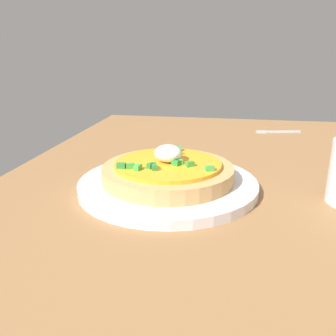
# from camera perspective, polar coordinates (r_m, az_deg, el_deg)

# --- Properties ---
(dining_table) EXTENTS (1.17, 0.71, 0.03)m
(dining_table) POSITION_cam_1_polar(r_m,az_deg,el_deg) (0.61, 5.70, -3.85)
(dining_table) COLOR olive
(dining_table) RESTS_ON ground
(plate) EXTENTS (0.28, 0.28, 0.02)m
(plate) POSITION_cam_1_polar(r_m,az_deg,el_deg) (0.57, 0.00, -2.62)
(plate) COLOR silver
(plate) RESTS_ON dining_table
(pizza) EXTENTS (0.21, 0.21, 0.06)m
(pizza) POSITION_cam_1_polar(r_m,az_deg,el_deg) (0.56, -0.00, -0.46)
(pizza) COLOR tan
(pizza) RESTS_ON plate
(fork) EXTENTS (0.03, 0.12, 0.01)m
(fork) POSITION_cam_1_polar(r_m,az_deg,el_deg) (1.00, 16.62, 5.58)
(fork) COLOR #B7B7BC
(fork) RESTS_ON dining_table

